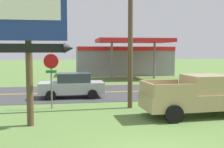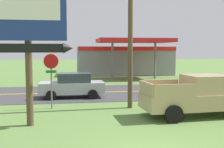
{
  "view_description": "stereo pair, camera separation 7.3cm",
  "coord_description": "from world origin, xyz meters",
  "px_view_note": "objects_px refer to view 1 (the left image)",
  "views": [
    {
      "loc": [
        -2.39,
        -7.15,
        3.11
      ],
      "look_at": [
        0.0,
        8.0,
        1.8
      ],
      "focal_mm": 43.93,
      "sensor_mm": 36.0,
      "label": 1
    },
    {
      "loc": [
        -2.32,
        -7.16,
        3.11
      ],
      "look_at": [
        0.0,
        8.0,
        1.8
      ],
      "focal_mm": 43.93,
      "sensor_mm": 36.0,
      "label": 2
    }
  ],
  "objects_px": {
    "pickup_tan_parked_on_lawn": "(198,96)",
    "gas_station": "(123,60)",
    "utility_pole": "(130,19)",
    "stop_sign": "(51,71)",
    "car_silver_near_lane": "(72,85)",
    "motel_sign": "(29,24)"
  },
  "relations": [
    {
      "from": "pickup_tan_parked_on_lawn",
      "to": "car_silver_near_lane",
      "type": "relative_size",
      "value": 1.26
    },
    {
      "from": "stop_sign",
      "to": "utility_pole",
      "type": "distance_m",
      "value": 5.04
    },
    {
      "from": "gas_station",
      "to": "pickup_tan_parked_on_lawn",
      "type": "height_order",
      "value": "gas_station"
    },
    {
      "from": "car_silver_near_lane",
      "to": "utility_pole",
      "type": "bearing_deg",
      "value": -50.69
    },
    {
      "from": "stop_sign",
      "to": "motel_sign",
      "type": "bearing_deg",
      "value": -100.24
    },
    {
      "from": "motel_sign",
      "to": "utility_pole",
      "type": "relative_size",
      "value": 0.69
    },
    {
      "from": "motel_sign",
      "to": "car_silver_near_lane",
      "type": "distance_m",
      "value": 7.71
    },
    {
      "from": "stop_sign",
      "to": "utility_pole",
      "type": "xyz_separation_m",
      "value": [
        4.2,
        -0.41,
        2.75
      ]
    },
    {
      "from": "motel_sign",
      "to": "pickup_tan_parked_on_lawn",
      "type": "bearing_deg",
      "value": 4.84
    },
    {
      "from": "pickup_tan_parked_on_lawn",
      "to": "stop_sign",
      "type": "bearing_deg",
      "value": 158.59
    },
    {
      "from": "utility_pole",
      "to": "pickup_tan_parked_on_lawn",
      "type": "xyz_separation_m",
      "value": [
        2.78,
        -2.33,
        -3.81
      ]
    },
    {
      "from": "utility_pole",
      "to": "pickup_tan_parked_on_lawn",
      "type": "height_order",
      "value": "utility_pole"
    },
    {
      "from": "motel_sign",
      "to": "stop_sign",
      "type": "distance_m",
      "value": 4.05
    },
    {
      "from": "motel_sign",
      "to": "pickup_tan_parked_on_lawn",
      "type": "relative_size",
      "value": 1.17
    },
    {
      "from": "gas_station",
      "to": "car_silver_near_lane",
      "type": "distance_m",
      "value": 18.17
    },
    {
      "from": "pickup_tan_parked_on_lawn",
      "to": "gas_station",
      "type": "bearing_deg",
      "value": 87.61
    },
    {
      "from": "gas_station",
      "to": "car_silver_near_lane",
      "type": "height_order",
      "value": "gas_station"
    },
    {
      "from": "utility_pole",
      "to": "pickup_tan_parked_on_lawn",
      "type": "bearing_deg",
      "value": -39.95
    },
    {
      "from": "gas_station",
      "to": "car_silver_near_lane",
      "type": "bearing_deg",
      "value": -112.04
    },
    {
      "from": "pickup_tan_parked_on_lawn",
      "to": "car_silver_near_lane",
      "type": "bearing_deg",
      "value": 133.91
    },
    {
      "from": "stop_sign",
      "to": "pickup_tan_parked_on_lawn",
      "type": "relative_size",
      "value": 0.56
    },
    {
      "from": "stop_sign",
      "to": "pickup_tan_parked_on_lawn",
      "type": "xyz_separation_m",
      "value": [
        6.98,
        -2.74,
        -1.06
      ]
    }
  ]
}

